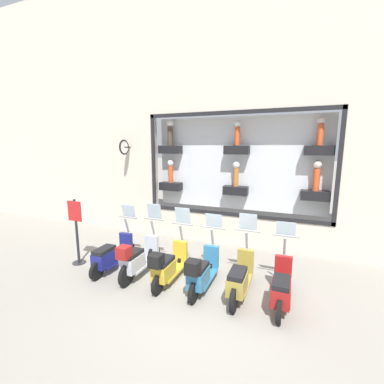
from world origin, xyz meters
name	(u,v)px	position (x,y,z in m)	size (l,w,h in m)	color
ground_plane	(195,302)	(0.00, 0.00, 0.00)	(120.00, 120.00, 0.00)	gray
building_facade	(237,104)	(3.60, 0.00, 4.54)	(1.19, 36.00, 8.89)	beige
scooter_red_0	(281,287)	(0.55, -1.68, 0.42)	(1.80, 0.60, 1.57)	black
scooter_olive_1	(240,278)	(0.56, -0.83, 0.44)	(1.80, 0.60, 1.68)	black
scooter_teal_2	(202,271)	(0.49, 0.03, 0.46)	(1.79, 0.61, 1.58)	black
scooter_yellow_3	(168,265)	(0.49, 0.88, 0.46)	(1.79, 0.60, 1.67)	black
scooter_silver_4	(138,258)	(0.50, 1.73, 0.48)	(1.81, 0.61, 1.70)	black
scooter_navy_5	(112,255)	(0.55, 2.58, 0.42)	(1.79, 0.61, 1.60)	black
shop_sign_post	(76,229)	(0.51, 3.70, 1.00)	(0.36, 0.45, 1.83)	#232326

